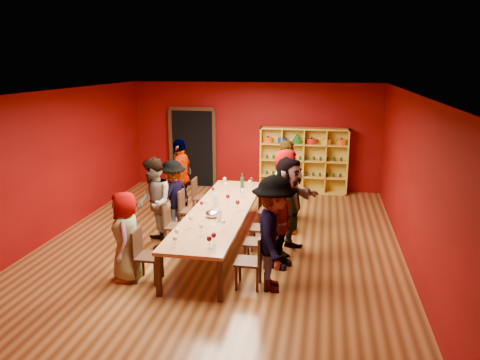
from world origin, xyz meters
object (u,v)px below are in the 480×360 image
object	(u,v)px
wine_bottle	(242,182)
chair_person_left_4	(199,195)
shelving_unit	(304,157)
chair_person_right_1	(261,239)
chair_person_left_0	(144,252)
person_left_3	(173,195)
person_right_0	(274,234)
chair_person_right_3	(272,209)
person_left_2	(154,203)
spittoon_bowl	(213,214)
chair_person_right_2	(266,225)
person_right_1	(280,224)
person_left_4	(181,177)
person_right_4	(288,181)
chair_person_left_3	(187,208)
person_right_3	(285,191)
person_left_0	(126,236)
tasting_table	(220,212)
person_right_2	(288,205)
chair_person_right_4	(276,199)
chair_person_left_2	(172,223)
chair_person_right_0	(254,258)

from	to	relation	value
wine_bottle	chair_person_left_4	bearing A→B (deg)	175.97
shelving_unit	chair_person_right_1	size ratio (longest dim) A/B	2.70
chair_person_left_0	wine_bottle	distance (m)	3.57
chair_person_left_0	person_left_3	bearing A→B (deg)	96.88
person_right_0	chair_person_right_3	bearing A→B (deg)	-0.92
person_left_2	chair_person_right_1	world-z (taller)	person_left_2
spittoon_bowl	chair_person_right_3	bearing A→B (deg)	57.77
chair_person_right_2	spittoon_bowl	distance (m)	1.09
person_right_1	person_left_2	bearing A→B (deg)	97.94
chair_person_left_4	shelving_unit	bearing A→B (deg)	47.95
person_left_4	chair_person_left_0	bearing A→B (deg)	12.17
chair_person_left_0	chair_person_right_1	world-z (taller)	same
person_left_2	chair_person_right_1	xyz separation A→B (m)	(2.18, -0.53, -0.39)
chair_person_left_4	person_left_4	world-z (taller)	person_left_4
chair_person_left_4	person_right_4	size ratio (longest dim) A/B	0.48
chair_person_left_3	chair_person_right_2	size ratio (longest dim) A/B	1.00
person_left_2	wine_bottle	size ratio (longest dim) A/B	5.26
person_right_0	person_right_1	world-z (taller)	person_right_0
person_right_1	person_right_3	world-z (taller)	person_right_3
person_left_0	person_left_2	distance (m)	1.48
person_left_4	wine_bottle	distance (m)	1.48
tasting_table	chair_person_right_1	size ratio (longest dim) A/B	5.06
chair_person_left_4	person_right_2	xyz separation A→B (m)	(2.24, -1.78, 0.43)
person_left_2	person_left_3	xyz separation A→B (m)	(0.06, 0.98, -0.12)
person_right_0	chair_person_right_2	distance (m)	1.68
person_right_1	chair_person_right_4	distance (m)	2.59
person_left_0	chair_person_left_4	world-z (taller)	person_left_0
chair_person_left_3	person_left_3	xyz separation A→B (m)	(-0.30, -0.00, 0.27)
shelving_unit	chair_person_right_2	xyz separation A→B (m)	(-0.49, -4.34, -0.49)
chair_person_left_4	person_left_4	bearing A→B (deg)	180.00
chair_person_left_3	wine_bottle	xyz separation A→B (m)	(1.05, 0.94, 0.38)
chair_person_left_0	chair_person_right_3	distance (m)	3.29
chair_person_left_4	person_right_0	xyz separation A→B (m)	(2.14, -3.37, 0.44)
chair_person_right_2	spittoon_bowl	bearing A→B (deg)	-155.04
chair_person_left_0	chair_person_right_2	bearing A→B (deg)	42.72
person_right_4	person_right_1	bearing A→B (deg)	-163.32
chair_person_left_2	person_left_3	bearing A→B (deg)	106.79
tasting_table	chair_person_right_0	bearing A→B (deg)	-60.51
chair_person_right_0	chair_person_right_1	world-z (taller)	same
person_left_0	chair_person_left_3	distance (m)	2.48
tasting_table	person_left_0	world-z (taller)	person_left_0
chair_person_left_2	person_left_3	distance (m)	1.06
chair_person_right_0	wine_bottle	xyz separation A→B (m)	(-0.77, 3.30, 0.38)
shelving_unit	person_left_0	world-z (taller)	shelving_unit
wine_bottle	person_right_0	bearing A→B (deg)	-71.68
person_left_3	chair_person_right_1	distance (m)	2.62
tasting_table	person_right_4	xyz separation A→B (m)	(1.18, 1.79, 0.23)
shelving_unit	chair_person_right_3	distance (m)	3.35
person_left_0	chair_person_left_2	size ratio (longest dim) A/B	1.71
chair_person_left_3	chair_person_right_4	world-z (taller)	same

